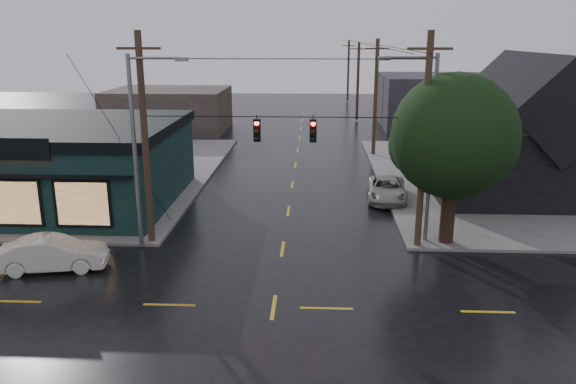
{
  "coord_description": "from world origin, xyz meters",
  "views": [
    {
      "loc": [
        1.45,
        -19.2,
        9.95
      ],
      "look_at": [
        0.32,
        4.84,
        3.18
      ],
      "focal_mm": 35.0,
      "sensor_mm": 36.0,
      "label": 1
    }
  ],
  "objects_px": {
    "utility_pole_nw": "(152,243)",
    "sedan_cream": "(53,254)",
    "utility_pole_ne": "(417,247)",
    "suv_silver": "(387,189)",
    "corner_tree": "(454,137)"
  },
  "relations": [
    {
      "from": "suv_silver",
      "to": "corner_tree",
      "type": "bearing_deg",
      "value": -70.78
    },
    {
      "from": "suv_silver",
      "to": "sedan_cream",
      "type": "bearing_deg",
      "value": -139.52
    },
    {
      "from": "utility_pole_ne",
      "to": "sedan_cream",
      "type": "bearing_deg",
      "value": -168.19
    },
    {
      "from": "sedan_cream",
      "to": "suv_silver",
      "type": "relative_size",
      "value": 0.91
    },
    {
      "from": "utility_pole_nw",
      "to": "sedan_cream",
      "type": "xyz_separation_m",
      "value": [
        -3.37,
        -3.42,
        0.75
      ]
    },
    {
      "from": "corner_tree",
      "to": "utility_pole_ne",
      "type": "height_order",
      "value": "corner_tree"
    },
    {
      "from": "utility_pole_ne",
      "to": "sedan_cream",
      "type": "xyz_separation_m",
      "value": [
        -16.37,
        -3.42,
        0.75
      ]
    },
    {
      "from": "utility_pole_nw",
      "to": "sedan_cream",
      "type": "distance_m",
      "value": 4.86
    },
    {
      "from": "corner_tree",
      "to": "utility_pole_ne",
      "type": "distance_m",
      "value": 5.58
    },
    {
      "from": "utility_pole_nw",
      "to": "sedan_cream",
      "type": "relative_size",
      "value": 2.22
    },
    {
      "from": "corner_tree",
      "to": "utility_pole_ne",
      "type": "relative_size",
      "value": 0.81
    },
    {
      "from": "utility_pole_nw",
      "to": "sedan_cream",
      "type": "height_order",
      "value": "utility_pole_nw"
    },
    {
      "from": "utility_pole_ne",
      "to": "suv_silver",
      "type": "distance_m",
      "value": 8.1
    },
    {
      "from": "utility_pole_ne",
      "to": "suv_silver",
      "type": "bearing_deg",
      "value": 93.55
    },
    {
      "from": "utility_pole_nw",
      "to": "utility_pole_ne",
      "type": "relative_size",
      "value": 1.0
    }
  ]
}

